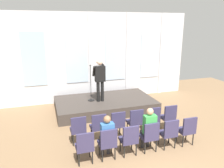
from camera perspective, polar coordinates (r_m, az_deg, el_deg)
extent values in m
cube|color=silver|center=(10.67, -4.12, 6.89)|extent=(9.43, 0.10, 4.18)
cube|color=silver|center=(10.32, -19.56, 6.04)|extent=(1.02, 0.04, 2.39)
cube|color=silver|center=(10.33, -15.87, 6.08)|extent=(0.20, 0.08, 4.18)
cube|color=silver|center=(10.43, -9.12, 6.81)|extent=(1.02, 0.04, 2.39)
cube|color=silver|center=(10.56, -5.55, 6.77)|extent=(0.20, 0.08, 4.18)
cube|color=silver|center=(10.87, 0.83, 7.33)|extent=(1.02, 0.04, 2.39)
cube|color=silver|center=(11.10, 4.08, 7.21)|extent=(0.20, 0.08, 4.18)
cube|color=silver|center=(11.60, 9.78, 7.61)|extent=(1.02, 0.04, 2.39)
cube|color=silver|center=(11.92, 12.61, 7.44)|extent=(0.20, 0.08, 4.18)
cube|color=#3F3833|center=(9.73, -1.82, -5.26)|extent=(4.21, 2.39, 0.45)
cylinder|color=black|center=(9.31, -3.60, -1.95)|extent=(0.14, 0.14, 0.87)
cylinder|color=black|center=(9.35, -2.53, -1.85)|extent=(0.14, 0.14, 0.87)
cube|color=black|center=(9.13, -3.13, 2.67)|extent=(0.42, 0.22, 0.65)
cube|color=#26663F|center=(9.23, -3.31, 3.29)|extent=(0.06, 0.01, 0.39)
sphere|color=beige|center=(9.06, -3.18, 5.53)|extent=(0.21, 0.21, 0.21)
cylinder|color=black|center=(9.13, -4.72, 3.32)|extent=(0.09, 0.28, 0.45)
cylinder|color=black|center=(9.23, -2.43, 4.91)|extent=(0.15, 0.36, 0.15)
cylinder|color=black|center=(9.34, -2.92, 5.19)|extent=(0.11, 0.34, 0.15)
sphere|color=beige|center=(9.56, -3.86, 5.72)|extent=(0.10, 0.10, 0.10)
cylinder|color=black|center=(9.57, -5.41, -4.16)|extent=(0.28, 0.28, 0.03)
cylinder|color=black|center=(9.35, -5.52, 0.12)|extent=(0.02, 0.02, 1.45)
sphere|color=#262626|center=(9.18, -5.64, 4.74)|extent=(0.07, 0.07, 0.07)
cylinder|color=black|center=(7.39, -7.51, -12.57)|extent=(0.04, 0.04, 0.40)
cylinder|color=black|center=(7.34, -10.35, -12.87)|extent=(0.04, 0.04, 0.40)
cylinder|color=black|center=(7.09, -7.00, -13.81)|extent=(0.04, 0.04, 0.40)
cylinder|color=black|center=(7.04, -9.97, -14.14)|extent=(0.04, 0.04, 0.40)
cube|color=#383356|center=(7.10, -8.79, -11.64)|extent=(0.46, 0.44, 0.08)
cube|color=#383356|center=(6.81, -8.62, -10.31)|extent=(0.46, 0.06, 0.46)
cylinder|color=black|center=(7.50, -2.65, -11.98)|extent=(0.04, 0.04, 0.40)
cylinder|color=black|center=(7.43, -5.39, -12.32)|extent=(0.04, 0.04, 0.40)
cylinder|color=black|center=(7.21, -1.92, -13.16)|extent=(0.04, 0.04, 0.40)
cylinder|color=black|center=(7.14, -4.79, -13.54)|extent=(0.04, 0.04, 0.40)
cube|color=#383356|center=(7.21, -3.72, -11.05)|extent=(0.46, 0.44, 0.08)
cube|color=#383356|center=(6.93, -3.37, -9.72)|extent=(0.46, 0.06, 0.46)
cylinder|color=black|center=(7.67, 2.02, -11.33)|extent=(0.04, 0.04, 0.40)
cylinder|color=black|center=(7.57, -0.60, -11.70)|extent=(0.04, 0.04, 0.40)
cylinder|color=black|center=(7.39, 2.92, -12.44)|extent=(0.04, 0.04, 0.40)
cylinder|color=black|center=(7.28, 0.20, -12.86)|extent=(0.04, 0.04, 0.40)
cube|color=#383356|center=(7.37, 1.15, -10.41)|extent=(0.46, 0.44, 0.08)
cube|color=#383356|center=(7.09, 1.66, -9.08)|extent=(0.46, 0.06, 0.46)
cylinder|color=black|center=(7.89, 6.43, -10.64)|extent=(0.04, 0.04, 0.40)
cylinder|color=black|center=(7.76, 3.96, -11.03)|extent=(0.04, 0.04, 0.40)
cylinder|color=black|center=(7.61, 7.49, -11.68)|extent=(0.04, 0.04, 0.40)
cylinder|color=black|center=(7.48, 4.93, -12.12)|extent=(0.04, 0.04, 0.40)
cube|color=#383356|center=(7.58, 5.75, -9.74)|extent=(0.46, 0.44, 0.08)
cube|color=#383356|center=(7.31, 6.40, -8.41)|extent=(0.46, 0.06, 0.46)
cylinder|color=black|center=(8.15, 10.57, -9.94)|extent=(0.04, 0.04, 0.40)
cylinder|color=black|center=(7.99, 8.26, -10.34)|extent=(0.04, 0.04, 0.40)
cylinder|color=black|center=(7.88, 11.75, -10.91)|extent=(0.04, 0.04, 0.40)
cylinder|color=black|center=(7.72, 9.37, -11.35)|extent=(0.04, 0.04, 0.40)
cube|color=#383356|center=(7.83, 10.07, -9.04)|extent=(0.46, 0.44, 0.08)
cube|color=#383356|center=(7.57, 10.83, -7.73)|extent=(0.46, 0.06, 0.46)
cylinder|color=black|center=(8.44, 14.42, -9.24)|extent=(0.04, 0.04, 0.40)
cylinder|color=black|center=(8.27, 12.27, -9.64)|extent=(0.04, 0.04, 0.40)
cylinder|color=black|center=(8.19, 15.68, -10.13)|extent=(0.04, 0.04, 0.40)
cylinder|color=black|center=(8.01, 13.49, -10.57)|extent=(0.04, 0.04, 0.40)
cube|color=#383356|center=(8.13, 14.08, -8.35)|extent=(0.46, 0.44, 0.08)
cube|color=#383356|center=(7.88, 14.92, -7.06)|extent=(0.46, 0.06, 0.46)
cylinder|color=black|center=(6.49, -5.76, -16.76)|extent=(0.04, 0.04, 0.40)
cylinder|color=black|center=(6.44, -9.04, -17.16)|extent=(0.04, 0.04, 0.40)
cylinder|color=black|center=(6.21, -5.07, -18.36)|extent=(0.04, 0.04, 0.40)
cylinder|color=black|center=(6.15, -8.53, -18.80)|extent=(0.04, 0.04, 0.40)
cube|color=#383356|center=(6.19, -7.18, -15.89)|extent=(0.46, 0.44, 0.08)
cube|color=#383356|center=(5.89, -6.91, -14.57)|extent=(0.46, 0.06, 0.46)
cylinder|color=black|center=(6.62, -0.18, -15.96)|extent=(0.04, 0.04, 0.40)
cylinder|color=black|center=(6.54, -3.32, -16.43)|extent=(0.04, 0.04, 0.40)
cylinder|color=black|center=(6.34, 0.79, -17.47)|extent=(0.04, 0.04, 0.40)
cylinder|color=black|center=(6.26, -2.51, -17.99)|extent=(0.04, 0.04, 0.40)
cube|color=#383356|center=(6.31, -1.32, -15.11)|extent=(0.46, 0.44, 0.08)
cube|color=#383356|center=(6.02, -0.81, -13.76)|extent=(0.46, 0.06, 0.46)
cylinder|color=#2D2D33|center=(6.55, -2.55, -16.12)|extent=(0.10, 0.10, 0.44)
cylinder|color=#2D2D33|center=(6.59, -0.98, -15.89)|extent=(0.10, 0.10, 0.44)
cube|color=#2D2D33|center=(6.33, -1.48, -14.37)|extent=(0.34, 0.36, 0.12)
cube|color=#3366A5|center=(6.09, -1.20, -12.30)|extent=(0.36, 0.20, 0.51)
sphere|color=#8C6647|center=(5.95, -1.28, -9.11)|extent=(0.20, 0.20, 0.20)
cylinder|color=black|center=(6.81, 5.09, -15.06)|extent=(0.04, 0.04, 0.40)
cylinder|color=black|center=(6.69, 2.14, -15.58)|extent=(0.04, 0.04, 0.40)
cylinder|color=black|center=(6.54, 6.28, -16.46)|extent=(0.04, 0.04, 0.40)
cylinder|color=black|center=(6.42, 3.21, -17.05)|extent=(0.04, 0.04, 0.40)
cube|color=#383356|center=(6.49, 4.22, -14.22)|extent=(0.46, 0.44, 0.08)
cube|color=#383356|center=(6.21, 4.94, -12.85)|extent=(0.46, 0.06, 0.46)
cylinder|color=black|center=(7.05, 10.00, -14.11)|extent=(0.04, 0.04, 0.40)
cylinder|color=black|center=(6.91, 7.26, -14.66)|extent=(0.04, 0.04, 0.40)
cylinder|color=black|center=(6.79, 11.36, -15.40)|extent=(0.04, 0.04, 0.40)
cylinder|color=black|center=(6.65, 8.53, -16.01)|extent=(0.04, 0.04, 0.40)
cube|color=#383356|center=(6.73, 9.38, -13.27)|extent=(0.46, 0.44, 0.08)
cube|color=#383356|center=(6.46, 10.25, -11.90)|extent=(0.46, 0.06, 0.46)
cylinder|color=#2D2D33|center=(6.94, 7.92, -14.34)|extent=(0.10, 0.10, 0.44)
cylinder|color=#2D2D33|center=(7.01, 9.29, -14.07)|extent=(0.10, 0.10, 0.44)
cube|color=#2D2D33|center=(6.75, 9.16, -12.59)|extent=(0.34, 0.36, 0.12)
cube|color=green|center=(6.51, 9.73, -10.31)|extent=(0.36, 0.20, 0.57)
sphere|color=tan|center=(6.37, 9.81, -7.02)|extent=(0.20, 0.20, 0.20)
cylinder|color=black|center=(7.34, 14.51, -13.14)|extent=(0.04, 0.04, 0.40)
cylinder|color=black|center=(7.17, 11.99, -13.69)|extent=(0.04, 0.04, 0.40)
cylinder|color=black|center=(7.09, 15.99, -14.31)|extent=(0.04, 0.04, 0.40)
cylinder|color=black|center=(6.92, 13.42, -14.93)|extent=(0.04, 0.04, 0.40)
cube|color=#383356|center=(7.02, 14.11, -12.29)|extent=(0.46, 0.44, 0.08)
cube|color=#383356|center=(6.75, 15.11, -10.93)|extent=(0.46, 0.06, 0.46)
cylinder|color=black|center=(7.67, 18.62, -12.18)|extent=(0.04, 0.04, 0.40)
cylinder|color=black|center=(7.48, 16.33, -12.72)|extent=(0.04, 0.04, 0.40)
cylinder|color=black|center=(7.43, 20.19, -13.24)|extent=(0.04, 0.04, 0.40)
cylinder|color=black|center=(7.24, 17.86, -13.85)|extent=(0.04, 0.04, 0.40)
cube|color=#383356|center=(7.35, 18.41, -11.33)|extent=(0.46, 0.44, 0.08)
cube|color=#383356|center=(7.10, 19.49, -9.99)|extent=(0.46, 0.06, 0.46)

